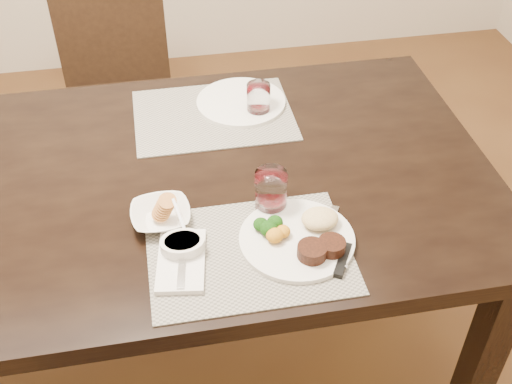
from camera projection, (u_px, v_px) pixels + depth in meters
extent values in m
plane|color=#492B17|center=(145.00, 357.00, 2.14)|extent=(4.50, 4.50, 0.00)
cube|color=black|center=(113.00, 192.00, 1.66)|extent=(2.00, 1.00, 0.05)
cube|color=black|center=(483.00, 357.00, 1.72)|extent=(0.08, 0.08, 0.70)
cube|color=black|center=(381.00, 166.00, 2.35)|extent=(0.08, 0.08, 0.70)
cube|color=black|center=(121.00, 109.00, 2.49)|extent=(0.42, 0.42, 0.04)
cube|color=black|center=(83.00, 188.00, 2.48)|extent=(0.04, 0.04, 0.41)
cube|color=black|center=(176.00, 177.00, 2.52)|extent=(0.04, 0.04, 0.41)
cube|color=black|center=(84.00, 135.00, 2.74)|extent=(0.04, 0.04, 0.41)
cube|color=black|center=(168.00, 126.00, 2.79)|extent=(0.04, 0.04, 0.41)
cube|color=black|center=(111.00, 29.00, 2.47)|extent=(0.42, 0.04, 0.45)
cube|color=gray|center=(249.00, 253.00, 1.46)|extent=(0.46, 0.34, 0.00)
cube|color=gray|center=(213.00, 115.00, 1.88)|extent=(0.46, 0.34, 0.00)
cylinder|color=silver|center=(297.00, 239.00, 1.48)|extent=(0.27, 0.27, 0.01)
cylinder|color=black|center=(312.00, 251.00, 1.43)|extent=(0.07, 0.07, 0.03)
cylinder|color=black|center=(332.00, 246.00, 1.44)|extent=(0.06, 0.06, 0.03)
ellipsoid|color=#D9C282|center=(320.00, 219.00, 1.50)|extent=(0.09, 0.07, 0.04)
ellipsoid|color=#14470D|center=(269.00, 228.00, 1.48)|extent=(0.04, 0.04, 0.03)
ellipsoid|color=#B77817|center=(275.00, 235.00, 1.46)|extent=(0.04, 0.04, 0.03)
cube|color=silver|center=(181.00, 261.00, 1.43)|extent=(0.13, 0.20, 0.01)
cube|color=silver|center=(182.00, 265.00, 1.41)|extent=(0.03, 0.13, 0.01)
cube|color=silver|center=(181.00, 237.00, 1.47)|extent=(0.03, 0.05, 0.00)
cube|color=silver|center=(328.00, 225.00, 1.52)|extent=(0.09, 0.14, 0.00)
cube|color=black|center=(343.00, 260.00, 1.43)|extent=(0.07, 0.10, 0.01)
imported|color=silver|center=(161.00, 216.00, 1.53)|extent=(0.15, 0.15, 0.03)
cylinder|color=#A16332|center=(160.00, 208.00, 1.51)|extent=(0.04, 0.05, 0.04)
cylinder|color=silver|center=(183.00, 246.00, 1.44)|extent=(0.10, 0.10, 0.04)
cylinder|color=#0C370E|center=(182.00, 242.00, 1.44)|extent=(0.08, 0.08, 0.01)
cube|color=silver|center=(179.00, 214.00, 1.47)|extent=(0.01, 0.07, 0.05)
cylinder|color=silver|center=(271.00, 191.00, 1.54)|extent=(0.08, 0.08, 0.11)
cylinder|color=#380508|center=(271.00, 203.00, 1.57)|extent=(0.07, 0.07, 0.03)
cylinder|color=silver|center=(241.00, 102.00, 1.92)|extent=(0.27, 0.27, 0.01)
cylinder|color=silver|center=(258.00, 99.00, 1.86)|extent=(0.07, 0.07, 0.09)
cylinder|color=#380508|center=(258.00, 109.00, 1.88)|extent=(0.06, 0.06, 0.02)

